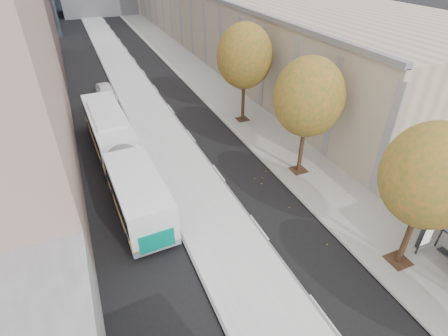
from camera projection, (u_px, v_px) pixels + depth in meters
bus_platform at (150, 116)px, 32.03m from camera, size 4.25×150.00×0.15m
sidewalk at (230, 103)px, 34.70m from camera, size 4.75×150.00×0.08m
building_tan at (221, 8)px, 58.55m from camera, size 18.00×92.00×8.00m
tree_c at (431, 176)px, 14.77m from camera, size 4.20×4.20×7.28m
tree_d at (308, 97)px, 21.56m from camera, size 4.40×4.40×7.60m
tree_e at (245, 56)px, 28.35m from camera, size 4.60×4.60×7.92m
bus_far at (120, 153)px, 23.56m from camera, size 3.22×17.24×2.86m
distant_car at (106, 92)px, 35.34m from camera, size 1.81×4.27×1.44m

